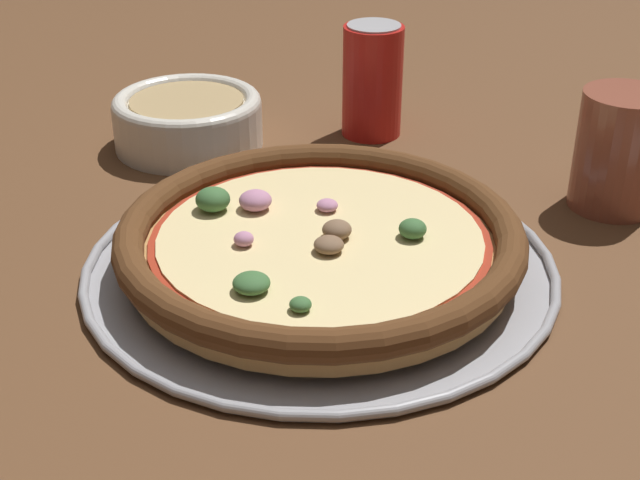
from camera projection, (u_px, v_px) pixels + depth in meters
name	position (u px, v px, depth m)	size (l,w,h in m)	color
ground_plane	(320.00, 270.00, 0.75)	(3.00, 3.00, 0.00)	brown
pizza_tray	(320.00, 265.00, 0.74)	(0.39, 0.39, 0.01)	#9E9EA3
pizza	(319.00, 240.00, 0.73)	(0.34, 0.34, 0.04)	tan
bowl_near	(188.00, 118.00, 0.96)	(0.16, 0.16, 0.06)	silver
drinking_cup	(619.00, 151.00, 0.82)	(0.08, 0.08, 0.11)	brown
beverage_can	(372.00, 81.00, 0.98)	(0.07, 0.07, 0.12)	red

